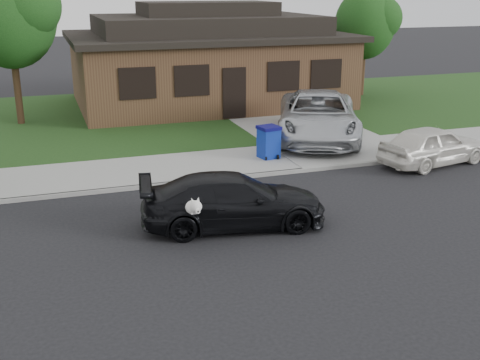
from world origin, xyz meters
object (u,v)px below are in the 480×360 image
object	(u,v)px
sedan	(233,201)
white_compact	(433,145)
minivan	(318,116)
recycling_bin	(269,142)

from	to	relation	value
sedan	white_compact	bearing A→B (deg)	-60.48
minivan	white_compact	distance (m)	4.42
white_compact	recycling_bin	world-z (taller)	white_compact
white_compact	sedan	bearing A→B (deg)	99.30
recycling_bin	white_compact	bearing A→B (deg)	-33.30
white_compact	minivan	bearing A→B (deg)	18.92
minivan	sedan	bearing A→B (deg)	-105.12
white_compact	recycling_bin	xyz separation A→B (m)	(-4.82, 2.04, 0.01)
recycling_bin	minivan	bearing A→B (deg)	23.74
minivan	white_compact	xyz separation A→B (m)	(2.22, -3.80, -0.34)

